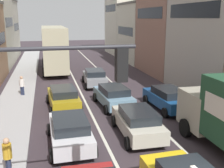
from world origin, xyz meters
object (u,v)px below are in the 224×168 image
sedan_centre_lane_second (138,121)px  wagon_left_lane_second (70,131)px  hatchback_centre_lane_third (113,96)px  sedan_right_lane_behind_truck (168,98)px  coupe_centre_lane_fourth (95,77)px  pedestrian_mid_sidewalk (8,155)px  pedestrian_near_kerb (22,85)px  traffic_light_pole (45,114)px  sedan_left_lane_third (63,97)px  bus_mid_queue_primary (54,47)px

sedan_centre_lane_second → wagon_left_lane_second: same height
sedan_centre_lane_second → wagon_left_lane_second: 3.57m
wagon_left_lane_second → hatchback_centre_lane_third: size_ratio=0.98×
sedan_right_lane_behind_truck → hatchback_centre_lane_third: bearing=64.4°
coupe_centre_lane_fourth → pedestrian_mid_sidewalk: 15.02m
pedestrian_near_kerb → traffic_light_pole: bearing=44.9°
sedan_left_lane_third → bus_mid_queue_primary: 14.09m
coupe_centre_lane_fourth → pedestrian_near_kerb: pedestrian_near_kerb is taller
bus_mid_queue_primary → pedestrian_mid_sidewalk: 22.13m
coupe_centre_lane_fourth → sedan_right_lane_behind_truck: size_ratio=1.00×
sedan_left_lane_third → coupe_centre_lane_fourth: (3.23, 5.87, 0.00)m
traffic_light_pole → coupe_centre_lane_fourth: size_ratio=1.25×
wagon_left_lane_second → coupe_centre_lane_fourth: 12.13m
hatchback_centre_lane_third → pedestrian_mid_sidewalk: 9.67m
sedan_left_lane_third → sedan_right_lane_behind_truck: 7.11m
sedan_right_lane_behind_truck → pedestrian_mid_sidewalk: bearing=119.4°
traffic_light_pole → pedestrian_mid_sidewalk: size_ratio=3.31×
coupe_centre_lane_fourth → hatchback_centre_lane_third: bearing=-175.4°
sedan_right_lane_behind_truck → pedestrian_mid_sidewalk: size_ratio=2.65×
wagon_left_lane_second → coupe_centre_lane_fourth: bearing=-16.8°
sedan_right_lane_behind_truck → pedestrian_mid_sidewalk: (-9.51, -6.11, 0.15)m
traffic_light_pole → bus_mid_queue_primary: bearing=87.6°
hatchback_centre_lane_third → bus_mid_queue_primary: bus_mid_queue_primary is taller
wagon_left_lane_second → sedan_right_lane_behind_truck: bearing=-61.3°
sedan_centre_lane_second → sedan_left_lane_third: bearing=33.8°
wagon_left_lane_second → pedestrian_mid_sidewalk: pedestrian_mid_sidewalk is taller
hatchback_centre_lane_third → sedan_right_lane_behind_truck: same height
wagon_left_lane_second → sedan_centre_lane_second: bearing=-85.5°
wagon_left_lane_second → pedestrian_near_kerb: 9.92m
traffic_light_pole → bus_mid_queue_primary: 25.72m
coupe_centre_lane_fourth → bus_mid_queue_primary: (-3.26, 8.07, 2.03)m
sedan_centre_lane_second → bus_mid_queue_primary: (-3.52, 19.40, 2.03)m
sedan_centre_lane_second → sedan_left_lane_third: 6.47m
pedestrian_mid_sidewalk → sedan_left_lane_third: bearing=-134.3°
pedestrian_near_kerb → sedan_left_lane_third: bearing=76.6°
sedan_centre_lane_second → coupe_centre_lane_fourth: (-0.25, 11.32, 0.00)m
sedan_centre_lane_second → coupe_centre_lane_fourth: 11.33m
coupe_centre_lane_fourth → sedan_right_lane_behind_truck: 8.52m
traffic_light_pole → sedan_right_lane_behind_truck: (7.96, 9.90, -3.02)m
sedan_centre_lane_second → sedan_right_lane_behind_truck: same height
sedan_left_lane_third → bus_mid_queue_primary: size_ratio=0.42×
traffic_light_pole → pedestrian_mid_sidewalk: (-1.55, 3.78, -2.87)m
hatchback_centre_lane_third → bus_mid_queue_primary: bearing=9.6°
sedan_left_lane_third → pedestrian_mid_sidewalk: (-2.65, -7.95, 0.15)m
pedestrian_near_kerb → pedestrian_mid_sidewalk: (0.30, -11.65, 0.00)m
hatchback_centre_lane_third → pedestrian_near_kerb: bearing=53.2°
wagon_left_lane_second → pedestrian_mid_sidewalk: 3.36m
traffic_light_pole → sedan_right_lane_behind_truck: traffic_light_pole is taller
coupe_centre_lane_fourth → pedestrian_near_kerb: bearing=112.4°
hatchback_centre_lane_third → sedan_left_lane_third: same height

